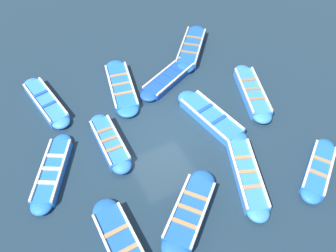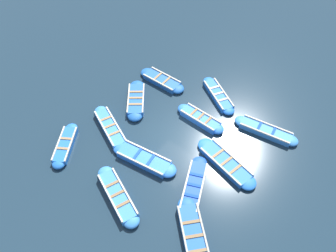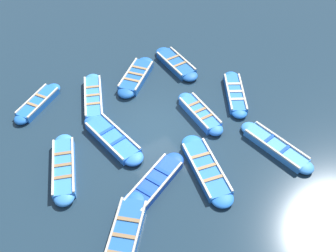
{
  "view_description": "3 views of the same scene",
  "coord_description": "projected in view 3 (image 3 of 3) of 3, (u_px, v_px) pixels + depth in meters",
  "views": [
    {
      "loc": [
        -3.71,
        -7.43,
        9.88
      ],
      "look_at": [
        0.2,
        -0.05,
        0.43
      ],
      "focal_mm": 35.0,
      "sensor_mm": 36.0,
      "label": 1
    },
    {
      "loc": [
        8.66,
        6.69,
        14.53
      ],
      "look_at": [
        -0.35,
        -0.58,
        0.33
      ],
      "focal_mm": 35.0,
      "sensor_mm": 36.0,
      "label": 2
    },
    {
      "loc": [
        6.02,
        10.76,
        12.72
      ],
      "look_at": [
        -0.36,
        0.38,
        0.18
      ],
      "focal_mm": 42.0,
      "sensor_mm": 36.0,
      "label": 3
    }
  ],
  "objects": [
    {
      "name": "boat_far_corner",
      "position": [
        276.0,
        147.0,
        16.66
      ],
      "size": [
        1.35,
        3.72,
        0.38
      ],
      "color": "#3884E0",
      "rests_on": "ground"
    },
    {
      "name": "boat_centre",
      "position": [
        176.0,
        64.0,
        20.72
      ],
      "size": [
        1.0,
        3.32,
        0.38
      ],
      "color": "#1E59AD",
      "rests_on": "ground"
    },
    {
      "name": "ground_plane",
      "position": [
        157.0,
        127.0,
        17.71
      ],
      "size": [
        120.0,
        120.0,
        0.0
      ],
      "primitive_type": "plane",
      "color": "#1C303F"
    },
    {
      "name": "boat_mid_row",
      "position": [
        154.0,
        183.0,
        15.35
      ],
      "size": [
        3.64,
        2.23,
        0.35
      ],
      "color": "#1947B7",
      "rests_on": "ground"
    },
    {
      "name": "boat_tucked",
      "position": [
        136.0,
        77.0,
        19.91
      ],
      "size": [
        3.16,
        2.83,
        0.43
      ],
      "color": "#1E59AD",
      "rests_on": "ground"
    },
    {
      "name": "boat_bow_out",
      "position": [
        235.0,
        94.0,
        19.05
      ],
      "size": [
        2.33,
        3.31,
        0.36
      ],
      "color": "blue",
      "rests_on": "ground"
    },
    {
      "name": "boat_near_quay",
      "position": [
        124.0,
        239.0,
        13.67
      ],
      "size": [
        3.33,
        3.6,
        0.42
      ],
      "color": "#1E59AD",
      "rests_on": "ground"
    },
    {
      "name": "boat_alongside",
      "position": [
        200.0,
        113.0,
        18.05
      ],
      "size": [
        0.82,
        3.14,
        0.43
      ],
      "color": "blue",
      "rests_on": "ground"
    },
    {
      "name": "boat_end_of_row",
      "position": [
        113.0,
        139.0,
        16.97
      ],
      "size": [
        1.51,
        3.84,
        0.4
      ],
      "color": "blue",
      "rests_on": "ground"
    },
    {
      "name": "boat_drifting",
      "position": [
        206.0,
        169.0,
        15.85
      ],
      "size": [
        1.68,
        3.98,
        0.35
      ],
      "color": "blue",
      "rests_on": "ground"
    },
    {
      "name": "boat_stern_in",
      "position": [
        64.0,
        168.0,
        15.85
      ],
      "size": [
        2.05,
        3.74,
        0.42
      ],
      "color": "#3884E0",
      "rests_on": "ground"
    },
    {
      "name": "boat_outer_right",
      "position": [
        93.0,
        98.0,
        18.83
      ],
      "size": [
        2.07,
        3.65,
        0.38
      ],
      "color": "#3884E0",
      "rests_on": "ground"
    },
    {
      "name": "boat_outer_left",
      "position": [
        38.0,
        103.0,
        18.57
      ],
      "size": [
        2.92,
        2.26,
        0.38
      ],
      "color": "blue",
      "rests_on": "ground"
    }
  ]
}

